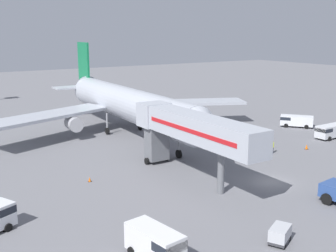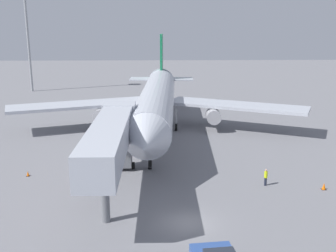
{
  "view_description": "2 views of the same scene",
  "coord_description": "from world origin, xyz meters",
  "px_view_note": "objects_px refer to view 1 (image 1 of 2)",
  "views": [
    {
      "loc": [
        -32.78,
        -29.56,
        15.63
      ],
      "look_at": [
        -0.67,
        19.12,
        2.68
      ],
      "focal_mm": 45.04,
      "sensor_mm": 36.0,
      "label": 1
    },
    {
      "loc": [
        -2.43,
        -29.38,
        15.68
      ],
      "look_at": [
        -1.22,
        14.98,
        4.33
      ],
      "focal_mm": 42.76,
      "sensor_mm": 36.0,
      "label": 2
    }
  ],
  "objects_px": {
    "service_van_rear_right": "(296,120)",
    "safety_cone_bravo": "(90,179)",
    "baggage_cart_far_right": "(280,234)",
    "service_van_far_center": "(330,131)",
    "jet_bridge": "(188,128)",
    "airplane_at_gate": "(125,103)",
    "safety_cone_alpha": "(307,147)",
    "ground_crew_worker_foreground": "(273,147)",
    "service_van_outer_right": "(156,243)"
  },
  "relations": [
    {
      "from": "service_van_rear_right",
      "to": "safety_cone_bravo",
      "type": "xyz_separation_m",
      "value": [
        -39.85,
        -5.89,
        -0.85
      ]
    },
    {
      "from": "baggage_cart_far_right",
      "to": "safety_cone_bravo",
      "type": "height_order",
      "value": "baggage_cart_far_right"
    },
    {
      "from": "service_van_far_center",
      "to": "service_van_rear_right",
      "type": "relative_size",
      "value": 0.99
    },
    {
      "from": "jet_bridge",
      "to": "airplane_at_gate",
      "type": "bearing_deg",
      "value": 79.48
    },
    {
      "from": "airplane_at_gate",
      "to": "safety_cone_alpha",
      "type": "bearing_deg",
      "value": -53.66
    },
    {
      "from": "jet_bridge",
      "to": "safety_cone_alpha",
      "type": "height_order",
      "value": "jet_bridge"
    },
    {
      "from": "airplane_at_gate",
      "to": "baggage_cart_far_right",
      "type": "distance_m",
      "value": 39.16
    },
    {
      "from": "airplane_at_gate",
      "to": "ground_crew_worker_foreground",
      "type": "distance_m",
      "value": 23.88
    },
    {
      "from": "service_van_far_center",
      "to": "service_van_rear_right",
      "type": "xyz_separation_m",
      "value": [
        1.93,
        8.16,
        -0.05
      ]
    },
    {
      "from": "airplane_at_gate",
      "to": "ground_crew_worker_foreground",
      "type": "relative_size",
      "value": 27.91
    },
    {
      "from": "jet_bridge",
      "to": "safety_cone_alpha",
      "type": "xyz_separation_m",
      "value": [
        20.4,
        0.24,
        -5.2
      ]
    },
    {
      "from": "airplane_at_gate",
      "to": "baggage_cart_far_right",
      "type": "bearing_deg",
      "value": -100.44
    },
    {
      "from": "ground_crew_worker_foreground",
      "to": "safety_cone_bravo",
      "type": "bearing_deg",
      "value": 172.58
    },
    {
      "from": "service_van_outer_right",
      "to": "baggage_cart_far_right",
      "type": "height_order",
      "value": "service_van_outer_right"
    },
    {
      "from": "jet_bridge",
      "to": "ground_crew_worker_foreground",
      "type": "xyz_separation_m",
      "value": [
        14.96,
        1.41,
        -4.62
      ]
    },
    {
      "from": "service_van_rear_right",
      "to": "safety_cone_bravo",
      "type": "height_order",
      "value": "service_van_rear_right"
    },
    {
      "from": "service_van_outer_right",
      "to": "safety_cone_alpha",
      "type": "relative_size",
      "value": 7.18
    },
    {
      "from": "safety_cone_bravo",
      "to": "ground_crew_worker_foreground",
      "type": "bearing_deg",
      "value": -7.42
    },
    {
      "from": "service_van_outer_right",
      "to": "ground_crew_worker_foreground",
      "type": "bearing_deg",
      "value": 27.85
    },
    {
      "from": "service_van_far_center",
      "to": "safety_cone_alpha",
      "type": "distance_m",
      "value": 8.26
    },
    {
      "from": "safety_cone_alpha",
      "to": "ground_crew_worker_foreground",
      "type": "bearing_deg",
      "value": 167.86
    },
    {
      "from": "ground_crew_worker_foreground",
      "to": "safety_cone_alpha",
      "type": "height_order",
      "value": "ground_crew_worker_foreground"
    },
    {
      "from": "baggage_cart_far_right",
      "to": "safety_cone_alpha",
      "type": "height_order",
      "value": "baggage_cart_far_right"
    },
    {
      "from": "ground_crew_worker_foreground",
      "to": "safety_cone_alpha",
      "type": "relative_size",
      "value": 2.55
    },
    {
      "from": "service_van_rear_right",
      "to": "baggage_cart_far_right",
      "type": "distance_m",
      "value": 42.44
    },
    {
      "from": "airplane_at_gate",
      "to": "service_van_rear_right",
      "type": "height_order",
      "value": "airplane_at_gate"
    },
    {
      "from": "baggage_cart_far_right",
      "to": "jet_bridge",
      "type": "bearing_deg",
      "value": 79.67
    },
    {
      "from": "ground_crew_worker_foreground",
      "to": "safety_cone_bravo",
      "type": "relative_size",
      "value": 3.17
    },
    {
      "from": "service_van_outer_right",
      "to": "service_van_rear_right",
      "type": "relative_size",
      "value": 0.9
    },
    {
      "from": "service_van_far_center",
      "to": "baggage_cart_far_right",
      "type": "distance_m",
      "value": 36.22
    },
    {
      "from": "jet_bridge",
      "to": "baggage_cart_far_right",
      "type": "xyz_separation_m",
      "value": [
        -2.91,
        -15.96,
        -4.8
      ]
    },
    {
      "from": "jet_bridge",
      "to": "service_van_outer_right",
      "type": "relative_size",
      "value": 3.99
    },
    {
      "from": "service_van_far_center",
      "to": "safety_cone_alpha",
      "type": "relative_size",
      "value": 7.85
    },
    {
      "from": "service_van_rear_right",
      "to": "baggage_cart_far_right",
      "type": "xyz_separation_m",
      "value": [
        -33.17,
        -26.46,
        -0.39
      ]
    },
    {
      "from": "service_van_far_center",
      "to": "jet_bridge",
      "type": "bearing_deg",
      "value": -175.28
    },
    {
      "from": "airplane_at_gate",
      "to": "service_van_far_center",
      "type": "relative_size",
      "value": 9.07
    },
    {
      "from": "safety_cone_bravo",
      "to": "baggage_cart_far_right",
      "type": "bearing_deg",
      "value": -72.03
    },
    {
      "from": "service_van_far_center",
      "to": "safety_cone_alpha",
      "type": "height_order",
      "value": "service_van_far_center"
    },
    {
      "from": "jet_bridge",
      "to": "ground_crew_worker_foreground",
      "type": "relative_size",
      "value": 11.24
    },
    {
      "from": "jet_bridge",
      "to": "safety_cone_alpha",
      "type": "distance_m",
      "value": 21.05
    },
    {
      "from": "service_van_far_center",
      "to": "baggage_cart_far_right",
      "type": "relative_size",
      "value": 2.17
    },
    {
      "from": "service_van_rear_right",
      "to": "service_van_far_center",
      "type": "bearing_deg",
      "value": -103.28
    },
    {
      "from": "jet_bridge",
      "to": "safety_cone_bravo",
      "type": "distance_m",
      "value": 11.87
    },
    {
      "from": "baggage_cart_far_right",
      "to": "safety_cone_alpha",
      "type": "xyz_separation_m",
      "value": [
        23.31,
        16.21,
        -0.4
      ]
    },
    {
      "from": "baggage_cart_far_right",
      "to": "safety_cone_alpha",
      "type": "bearing_deg",
      "value": 34.81
    },
    {
      "from": "safety_cone_bravo",
      "to": "airplane_at_gate",
      "type": "bearing_deg",
      "value": 52.25
    },
    {
      "from": "jet_bridge",
      "to": "baggage_cart_far_right",
      "type": "bearing_deg",
      "value": -100.33
    },
    {
      "from": "ground_crew_worker_foreground",
      "to": "safety_cone_alpha",
      "type": "distance_m",
      "value": 5.59
    },
    {
      "from": "jet_bridge",
      "to": "safety_cone_alpha",
      "type": "relative_size",
      "value": 28.67
    },
    {
      "from": "jet_bridge",
      "to": "service_van_far_center",
      "type": "xyz_separation_m",
      "value": [
        28.34,
        2.34,
        -4.36
      ]
    }
  ]
}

